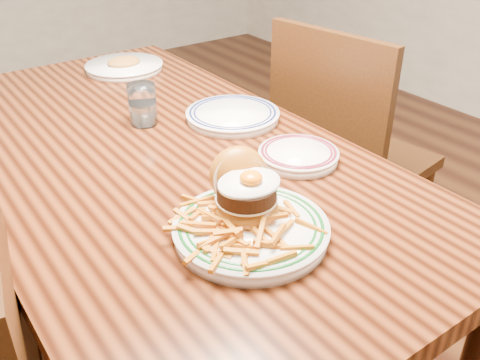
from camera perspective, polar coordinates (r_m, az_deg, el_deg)
floor at (r=1.81m, az=-7.28°, el=-18.36°), size 6.00×6.00×0.00m
table at (r=1.38m, az=-9.03°, el=0.13°), size 0.85×1.60×0.75m
chair_right at (r=1.85m, az=11.07°, el=2.70°), size 0.50×0.50×0.95m
main_plate at (r=1.00m, az=0.94°, el=-3.74°), size 0.29×0.31×0.14m
side_plate at (r=1.27m, az=6.25°, el=2.71°), size 0.19×0.19×0.03m
rear_plate at (r=1.47m, az=-0.79°, el=6.97°), size 0.26×0.26×0.03m
water_glass at (r=1.46m, az=-10.33°, el=7.69°), size 0.07×0.07×0.11m
far_plate at (r=1.91m, az=-12.24°, el=11.78°), size 0.26×0.26×0.05m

